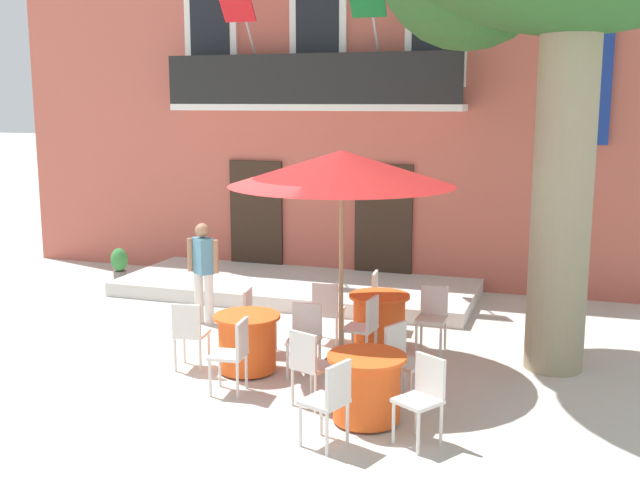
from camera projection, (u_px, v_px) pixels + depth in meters
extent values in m
plane|color=beige|center=(235.00, 363.00, 10.31)|extent=(120.00, 120.00, 0.00)
cube|color=#BC5B4C|center=(349.00, 87.00, 16.33)|extent=(13.00, 4.00, 7.50)
cube|color=#332319|center=(256.00, 219.00, 15.31)|extent=(1.10, 0.08, 2.30)
cube|color=#332319|center=(383.00, 225.00, 14.49)|extent=(1.10, 0.08, 2.30)
cube|color=silver|center=(211.00, 39.00, 14.96)|extent=(1.10, 0.08, 1.90)
cube|color=black|center=(210.00, 39.00, 14.93)|extent=(0.84, 0.04, 1.60)
cube|color=silver|center=(318.00, 36.00, 14.26)|extent=(1.10, 0.08, 1.90)
cube|color=black|center=(317.00, 35.00, 14.23)|extent=(0.84, 0.04, 1.60)
cube|color=silver|center=(436.00, 32.00, 13.57)|extent=(1.10, 0.08, 1.90)
cube|color=black|center=(436.00, 32.00, 13.54)|extent=(0.84, 0.04, 1.60)
cube|color=silver|center=(313.00, 107.00, 14.23)|extent=(5.60, 0.65, 0.12)
cube|color=black|center=(308.00, 79.00, 13.87)|extent=(5.60, 0.06, 0.90)
cylinder|color=#B2B2B7|center=(248.00, 30.00, 14.19)|extent=(0.04, 0.95, 1.33)
cube|color=red|center=(238.00, 10.00, 13.72)|extent=(0.60, 0.29, 0.38)
cylinder|color=#B2B2B7|center=(374.00, 26.00, 13.44)|extent=(0.04, 0.95, 1.33)
cube|color=#146B2D|center=(368.00, 5.00, 12.97)|extent=(0.60, 0.29, 0.38)
cylinder|color=slate|center=(202.00, 95.00, 14.94)|extent=(0.35, 0.35, 0.32)
ellipsoid|color=#2D7533|center=(201.00, 78.00, 14.88)|extent=(0.45, 0.45, 0.36)
cylinder|color=#995638|center=(313.00, 95.00, 14.21)|extent=(0.31, 0.31, 0.33)
ellipsoid|color=#4C8E38|center=(313.00, 75.00, 14.15)|extent=(0.40, 0.40, 0.40)
cylinder|color=#47423D|center=(437.00, 95.00, 13.49)|extent=(0.24, 0.24, 0.32)
ellipsoid|color=#4C8E38|center=(438.00, 77.00, 13.44)|extent=(0.32, 0.32, 0.29)
cube|color=navy|center=(594.00, 60.00, 12.80)|extent=(0.60, 0.06, 2.80)
cube|color=silver|center=(297.00, 288.00, 13.94)|extent=(6.39, 2.50, 0.25)
cylinder|color=gray|center=(562.00, 203.00, 9.74)|extent=(0.75, 0.75, 4.37)
cylinder|color=#EA561E|center=(379.00, 321.00, 10.95)|extent=(0.74, 0.74, 0.68)
cylinder|color=#EA561E|center=(379.00, 296.00, 10.89)|extent=(0.86, 0.86, 0.04)
cylinder|color=#2D2823|center=(379.00, 345.00, 11.02)|extent=(0.44, 0.44, 0.03)
cylinder|color=silver|center=(441.00, 341.00, 10.52)|extent=(0.04, 0.04, 0.45)
cylinder|color=silver|center=(416.00, 338.00, 10.63)|extent=(0.04, 0.04, 0.45)
cylinder|color=silver|center=(445.00, 334.00, 10.83)|extent=(0.04, 0.04, 0.45)
cylinder|color=silver|center=(421.00, 332.00, 10.94)|extent=(0.04, 0.04, 0.45)
cube|color=silver|center=(431.00, 319.00, 10.69)|extent=(0.41, 0.41, 0.04)
cube|color=silver|center=(434.00, 300.00, 10.81)|extent=(0.38, 0.05, 0.42)
cylinder|color=silver|center=(399.00, 314.00, 11.82)|extent=(0.04, 0.04, 0.45)
cylinder|color=silver|center=(396.00, 321.00, 11.50)|extent=(0.04, 0.04, 0.45)
cylinder|color=silver|center=(377.00, 313.00, 11.90)|extent=(0.04, 0.04, 0.45)
cylinder|color=silver|center=(373.00, 319.00, 11.57)|extent=(0.04, 0.04, 0.45)
cube|color=silver|center=(386.00, 301.00, 11.65)|extent=(0.44, 0.44, 0.04)
cube|color=silver|center=(375.00, 286.00, 11.65)|extent=(0.08, 0.38, 0.42)
cylinder|color=silver|center=(321.00, 322.00, 11.41)|extent=(0.04, 0.04, 0.45)
cylinder|color=silver|center=(343.00, 324.00, 11.31)|extent=(0.04, 0.04, 0.45)
cylinder|color=silver|center=(314.00, 329.00, 11.09)|extent=(0.04, 0.04, 0.45)
cylinder|color=silver|center=(337.00, 331.00, 10.99)|extent=(0.04, 0.04, 0.45)
cube|color=silver|center=(329.00, 310.00, 11.16)|extent=(0.41, 0.41, 0.04)
cube|color=silver|center=(325.00, 298.00, 10.95)|extent=(0.38, 0.05, 0.42)
cylinder|color=silver|center=(343.00, 348.00, 10.23)|extent=(0.04, 0.04, 0.45)
cylinder|color=silver|center=(352.00, 341.00, 10.53)|extent=(0.04, 0.04, 0.45)
cylinder|color=silver|center=(366.00, 351.00, 10.09)|extent=(0.04, 0.04, 0.45)
cylinder|color=silver|center=(376.00, 344.00, 10.39)|extent=(0.04, 0.04, 0.45)
cube|color=silver|center=(359.00, 328.00, 10.26)|extent=(0.44, 0.44, 0.04)
cube|color=silver|center=(372.00, 313.00, 10.15)|extent=(0.08, 0.38, 0.42)
cylinder|color=#EA561E|center=(247.00, 344.00, 9.92)|extent=(0.74, 0.74, 0.68)
cylinder|color=#EA561E|center=(247.00, 316.00, 9.85)|extent=(0.86, 0.86, 0.04)
cylinder|color=#2D2823|center=(248.00, 370.00, 9.98)|extent=(0.44, 0.44, 0.03)
cylinder|color=silver|center=(314.00, 364.00, 9.59)|extent=(0.04, 0.04, 0.45)
cylinder|color=silver|center=(287.00, 362.00, 9.66)|extent=(0.04, 0.04, 0.45)
cylinder|color=silver|center=(320.00, 356.00, 9.91)|extent=(0.04, 0.04, 0.45)
cylinder|color=silver|center=(294.00, 354.00, 9.99)|extent=(0.04, 0.04, 0.45)
cube|color=silver|center=(304.00, 341.00, 9.74)|extent=(0.44, 0.44, 0.04)
cube|color=silver|center=(307.00, 319.00, 9.87)|extent=(0.38, 0.08, 0.42)
cylinder|color=silver|center=(276.00, 334.00, 10.81)|extent=(0.04, 0.04, 0.45)
cylinder|color=silver|center=(270.00, 342.00, 10.48)|extent=(0.04, 0.04, 0.45)
cylinder|color=silver|center=(252.00, 333.00, 10.87)|extent=(0.04, 0.04, 0.45)
cylinder|color=silver|center=(246.00, 341.00, 10.54)|extent=(0.04, 0.04, 0.45)
cube|color=silver|center=(261.00, 320.00, 10.63)|extent=(0.46, 0.46, 0.04)
cube|color=silver|center=(248.00, 304.00, 10.62)|extent=(0.10, 0.38, 0.42)
cylinder|color=silver|center=(184.00, 347.00, 10.27)|extent=(0.04, 0.04, 0.45)
cylinder|color=silver|center=(209.00, 348.00, 10.21)|extent=(0.04, 0.04, 0.45)
cylinder|color=silver|center=(175.00, 355.00, 9.95)|extent=(0.04, 0.04, 0.45)
cylinder|color=silver|center=(200.00, 356.00, 9.88)|extent=(0.04, 0.04, 0.45)
cube|color=silver|center=(192.00, 334.00, 10.04)|extent=(0.45, 0.45, 0.04)
cube|color=silver|center=(186.00, 320.00, 9.82)|extent=(0.38, 0.09, 0.42)
cylinder|color=silver|center=(210.00, 379.00, 9.10)|extent=(0.04, 0.04, 0.45)
cylinder|color=silver|center=(220.00, 369.00, 9.43)|extent=(0.04, 0.04, 0.45)
cylinder|color=silver|center=(237.00, 381.00, 9.03)|extent=(0.04, 0.04, 0.45)
cylinder|color=silver|center=(246.00, 371.00, 9.35)|extent=(0.04, 0.04, 0.45)
cube|color=silver|center=(228.00, 355.00, 9.18)|extent=(0.44, 0.44, 0.04)
cube|color=silver|center=(242.00, 338.00, 9.10)|extent=(0.08, 0.38, 0.42)
cylinder|color=#EA561E|center=(366.00, 389.00, 8.36)|extent=(0.74, 0.74, 0.68)
cylinder|color=#EA561E|center=(367.00, 357.00, 8.30)|extent=(0.86, 0.86, 0.04)
cylinder|color=#2D2823|center=(366.00, 420.00, 8.43)|extent=(0.44, 0.44, 0.03)
cylinder|color=silver|center=(312.00, 379.00, 9.09)|extent=(0.04, 0.04, 0.45)
cylinder|color=silver|center=(334.00, 385.00, 8.88)|extent=(0.04, 0.04, 0.45)
cylinder|color=silver|center=(293.00, 387.00, 8.83)|extent=(0.04, 0.04, 0.45)
cylinder|color=silver|center=(315.00, 394.00, 8.62)|extent=(0.04, 0.04, 0.45)
cube|color=silver|center=(313.00, 366.00, 8.81)|extent=(0.51, 0.51, 0.04)
cube|color=silver|center=(303.00, 351.00, 8.63)|extent=(0.37, 0.17, 0.42)
cylinder|color=silver|center=(300.00, 426.00, 7.78)|extent=(0.04, 0.04, 0.45)
cylinder|color=silver|center=(321.00, 415.00, 8.05)|extent=(0.04, 0.04, 0.45)
cylinder|color=silver|center=(327.00, 434.00, 7.58)|extent=(0.04, 0.04, 0.45)
cylinder|color=silver|center=(347.00, 423.00, 7.84)|extent=(0.04, 0.04, 0.45)
cube|color=silver|center=(324.00, 402.00, 7.77)|extent=(0.51, 0.51, 0.04)
cube|color=silver|center=(338.00, 384.00, 7.62)|extent=(0.17, 0.37, 0.42)
cylinder|color=silver|center=(418.00, 434.00, 7.59)|extent=(0.04, 0.04, 0.45)
cylinder|color=silver|center=(393.00, 423.00, 7.84)|extent=(0.04, 0.04, 0.45)
cylinder|color=silver|center=(441.00, 425.00, 7.81)|extent=(0.04, 0.04, 0.45)
cylinder|color=silver|center=(416.00, 414.00, 8.06)|extent=(0.04, 0.04, 0.45)
cube|color=silver|center=(418.00, 401.00, 7.78)|extent=(0.55, 0.55, 0.04)
cube|color=silver|center=(430.00, 375.00, 7.85)|extent=(0.35, 0.23, 0.42)
cylinder|color=silver|center=(428.00, 383.00, 8.94)|extent=(0.04, 0.04, 0.45)
cylinder|color=silver|center=(410.00, 391.00, 8.70)|extent=(0.04, 0.04, 0.45)
cylinder|color=silver|center=(404.00, 376.00, 9.17)|extent=(0.04, 0.04, 0.45)
cylinder|color=silver|center=(386.00, 384.00, 8.92)|extent=(0.04, 0.04, 0.45)
cube|color=silver|center=(408.00, 364.00, 8.89)|extent=(0.53, 0.53, 0.04)
cube|color=silver|center=(395.00, 341.00, 8.97)|extent=(0.19, 0.36, 0.42)
cylinder|color=#997A56|center=(341.00, 272.00, 9.97)|extent=(0.06, 0.06, 2.55)
cylinder|color=#333333|center=(341.00, 363.00, 10.19)|extent=(0.44, 0.44, 0.08)
cone|color=#B21E1E|center=(342.00, 168.00, 9.73)|extent=(2.90, 2.90, 0.45)
cylinder|color=slate|center=(120.00, 277.00, 14.84)|extent=(0.25, 0.25, 0.23)
ellipsoid|color=#38843D|center=(119.00, 260.00, 14.78)|extent=(0.32, 0.32, 0.45)
cylinder|color=silver|center=(199.00, 298.00, 12.10)|extent=(0.14, 0.14, 0.81)
cylinder|color=silver|center=(209.00, 299.00, 12.04)|extent=(0.14, 0.14, 0.81)
cube|color=teal|center=(203.00, 256.00, 11.95)|extent=(0.40, 0.38, 0.56)
sphere|color=#9E7051|center=(202.00, 230.00, 11.88)|extent=(0.22, 0.22, 0.22)
cylinder|color=#9E7051|center=(190.00, 255.00, 12.02)|extent=(0.09, 0.09, 0.52)
cylinder|color=#9E7051|center=(216.00, 257.00, 11.88)|extent=(0.09, 0.09, 0.52)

